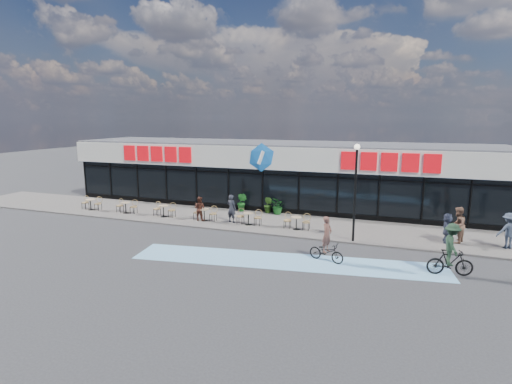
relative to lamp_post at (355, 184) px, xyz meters
The scene contains 21 objects.
ground 7.58m from the lamp_post, 160.61° to the right, with size 120.00×120.00×0.00m, color #28282B.
sidewalk 7.53m from the lamp_post, 161.39° to the left, with size 44.00×5.00×0.10m, color #605A55.
bike_lane 5.51m from the lamp_post, 123.71° to the right, with size 14.00×2.20×0.01m, color #699FC7.
building 10.07m from the lamp_post, 130.58° to the left, with size 30.60×6.57×4.75m.
lamp_post is the anchor object (origin of this frame).
bistro_set_0 18.11m from the lamp_post, behind, with size 1.54×0.62×0.90m.
bistro_set_1 15.23m from the lamp_post, behind, with size 1.54×0.62×0.90m.
bistro_set_2 12.37m from the lamp_post, behind, with size 1.54×0.62×0.90m.
bistro_set_3 9.55m from the lamp_post, behind, with size 1.54×0.62×0.90m.
bistro_set_4 6.81m from the lamp_post, 169.03° to the left, with size 1.54×0.62×0.90m.
bistro_set_5 4.32m from the lamp_post, 159.91° to the left, with size 1.54×0.62×0.90m.
potted_plant_left 9.23m from the lamp_post, 151.73° to the left, with size 0.70×0.56×1.26m, color #19571B.
potted_plant_mid 7.23m from the lamp_post, 141.30° to the left, with size 1.00×0.86×1.11m, color #154C18.
potted_plant_right 7.84m from the lamp_post, 143.98° to the left, with size 0.61×0.49×1.10m, color #284E16.
patron_left 7.81m from the lamp_post, 169.66° to the left, with size 0.63×0.41×1.72m, color #22232A.
patron_right 9.74m from the lamp_post, behind, with size 0.73×0.57×1.50m, color #412017.
pedestrian_a 5.61m from the lamp_post, 16.65° to the left, with size 0.90×0.70×1.86m, color brown.
pedestrian_b 5.19m from the lamp_post, 16.35° to the left, with size 1.42×0.45×1.53m, color #272C3D.
pedestrian_c 7.64m from the lamp_post, 10.77° to the left, with size 1.14×0.66×1.77m, color #2B3443.
cyclist_a 4.06m from the lamp_post, 104.65° to the right, with size 1.79×1.09×2.08m.
cyclist_b 5.63m from the lamp_post, 36.16° to the right, with size 1.88×1.22×2.19m.
Camera 1 is at (8.51, -18.06, 6.38)m, focal length 28.00 mm.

